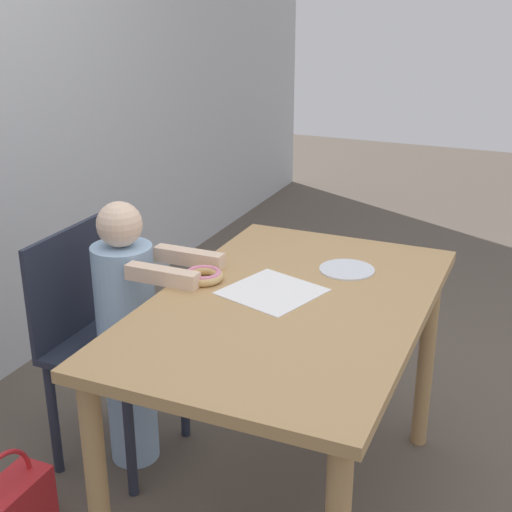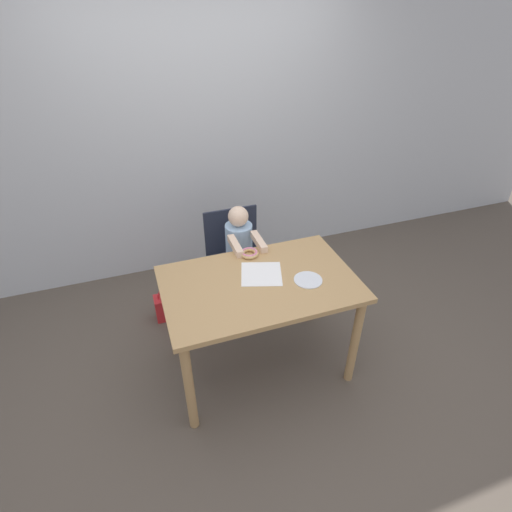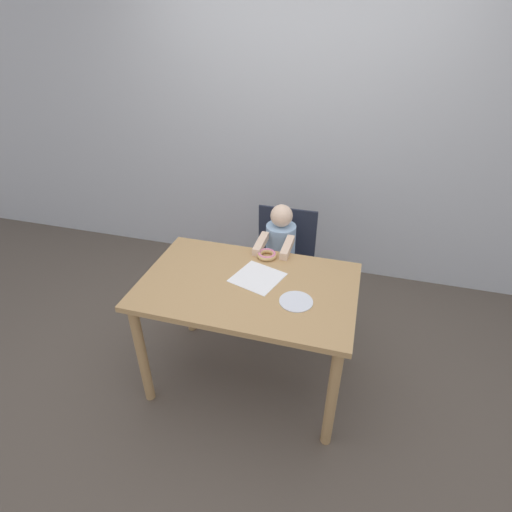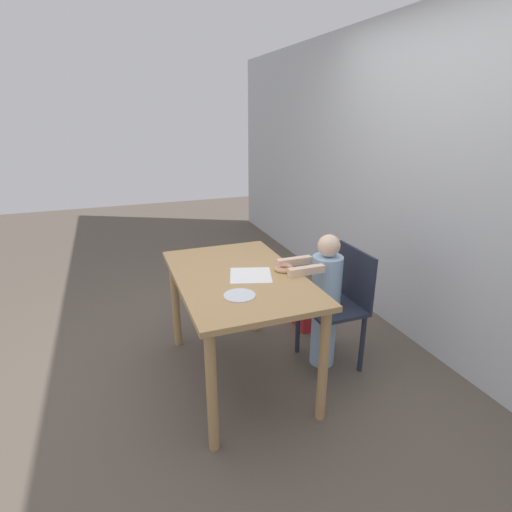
{
  "view_description": "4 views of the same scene",
  "coord_description": "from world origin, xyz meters",
  "px_view_note": "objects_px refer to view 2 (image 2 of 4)",
  "views": [
    {
      "loc": [
        -1.83,
        -0.68,
        1.67
      ],
      "look_at": [
        0.02,
        0.12,
        0.9
      ],
      "focal_mm": 50.0,
      "sensor_mm": 36.0,
      "label": 1
    },
    {
      "loc": [
        -0.69,
        -1.9,
        2.36
      ],
      "look_at": [
        0.02,
        0.12,
        0.9
      ],
      "focal_mm": 28.0,
      "sensor_mm": 36.0,
      "label": 2
    },
    {
      "loc": [
        0.55,
        -1.78,
        2.14
      ],
      "look_at": [
        0.02,
        0.12,
        0.9
      ],
      "focal_mm": 28.0,
      "sensor_mm": 36.0,
      "label": 3
    },
    {
      "loc": [
        2.27,
        -0.72,
        1.77
      ],
      "look_at": [
        0.02,
        0.12,
        0.9
      ],
      "focal_mm": 28.0,
      "sensor_mm": 36.0,
      "label": 4
    }
  ],
  "objects_px": {
    "chair": "(236,258)",
    "handbag": "(174,304)",
    "child_figure": "(240,261)",
    "donut": "(249,253)"
  },
  "relations": [
    {
      "from": "chair",
      "to": "child_figure",
      "type": "height_order",
      "value": "child_figure"
    },
    {
      "from": "child_figure",
      "to": "donut",
      "type": "relative_size",
      "value": 7.76
    },
    {
      "from": "donut",
      "to": "handbag",
      "type": "relative_size",
      "value": 0.38
    },
    {
      "from": "handbag",
      "to": "child_figure",
      "type": "bearing_deg",
      "value": -12.06
    },
    {
      "from": "handbag",
      "to": "chair",
      "type": "bearing_deg",
      "value": -0.35
    },
    {
      "from": "handbag",
      "to": "donut",
      "type": "bearing_deg",
      "value": -38.92
    },
    {
      "from": "chair",
      "to": "handbag",
      "type": "xyz_separation_m",
      "value": [
        -0.55,
        0.0,
        -0.35
      ]
    },
    {
      "from": "chair",
      "to": "handbag",
      "type": "bearing_deg",
      "value": 179.65
    },
    {
      "from": "chair",
      "to": "child_figure",
      "type": "xyz_separation_m",
      "value": [
        0.0,
        -0.12,
        0.04
      ]
    },
    {
      "from": "donut",
      "to": "handbag",
      "type": "distance_m",
      "value": 0.97
    }
  ]
}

